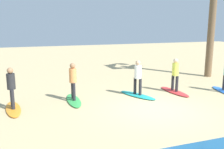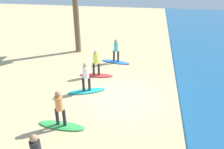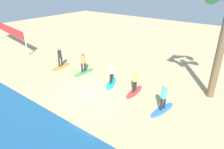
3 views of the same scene
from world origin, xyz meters
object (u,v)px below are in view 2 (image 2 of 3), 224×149
object	(u,v)px
surfboard_red	(96,75)
surfboard_teal	(87,91)
surfer_red	(96,61)
surfer_teal	(86,75)
surfboard_green	(62,125)
surfer_green	(59,106)
surfer_blue	(116,49)
surfboard_blue	(116,62)

from	to	relation	value
surfboard_red	surfboard_teal	distance (m)	2.03
surfer_red	surfboard_teal	xyz separation A→B (m)	(2.03, -0.02, -0.99)
surfboard_red	surfer_red	world-z (taller)	surfer_red
surfer_red	surfer_teal	xyz separation A→B (m)	(2.03, -0.02, 0.00)
surfer_red	surfboard_green	world-z (taller)	surfer_red
surfboard_teal	surfer_teal	world-z (taller)	surfer_teal
surfer_green	surfer_red	bearing A→B (deg)	177.57
surfer_blue	surfer_green	distance (m)	7.57
surfboard_red	surfer_teal	xyz separation A→B (m)	(2.03, -0.02, 0.99)
surfboard_blue	surfer_red	xyz separation A→B (m)	(2.44, -0.82, 0.99)
surfboard_red	surfboard_green	distance (m)	5.07
surfboard_teal	surfboard_red	bearing A→B (deg)	64.54
surfboard_blue	surfer_teal	bearing A→B (deg)	-91.21
surfer_red	surfboard_green	bearing A→B (deg)	-2.43
surfer_red	surfboard_green	xyz separation A→B (m)	(5.06, -0.21, -0.99)
surfer_blue	surfboard_red	bearing A→B (deg)	-18.69
surfboard_teal	surfer_teal	bearing A→B (deg)	155.04
surfer_blue	surfer_green	size ratio (longest dim) A/B	1.00
surfer_blue	surfboard_green	bearing A→B (deg)	-7.89
surfboard_red	surfer_red	bearing A→B (deg)	-0.00
surfer_blue	surfboard_blue	bearing A→B (deg)	0.00
surfboard_red	surfer_red	size ratio (longest dim) A/B	1.28
surfboard_red	surfer_green	distance (m)	5.16
surfer_blue	surfboard_teal	distance (m)	4.65
surfer_red	surfboard_teal	bearing A→B (deg)	-0.49
surfer_blue	surfer_teal	bearing A→B (deg)	-10.67
surfer_red	surfer_teal	world-z (taller)	same
surfer_blue	surfboard_teal	world-z (taller)	surfer_blue
surfer_blue	surfer_teal	xyz separation A→B (m)	(4.47, -0.84, 0.00)
surfer_blue	surfboard_teal	bearing A→B (deg)	-10.67
surfboard_blue	surfboard_teal	xyz separation A→B (m)	(4.47, -0.84, 0.00)
surfboard_blue	surfer_blue	size ratio (longest dim) A/B	1.28
surfboard_red	surfboard_green	bearing A→B (deg)	-97.91
surfboard_teal	surfboard_blue	bearing A→B (deg)	54.36
surfboard_red	surfer_red	distance (m)	0.99
surfboard_blue	surfer_blue	world-z (taller)	surfer_blue
surfboard_teal	surfer_blue	bearing A→B (deg)	54.36
surfboard_red	surfboard_teal	bearing A→B (deg)	-95.98
surfboard_red	surfer_green	world-z (taller)	surfer_green
surfer_red	surfer_teal	bearing A→B (deg)	-0.49
surfer_teal	surfboard_teal	bearing A→B (deg)	90.00
surfboard_green	surfer_blue	bearing A→B (deg)	83.37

